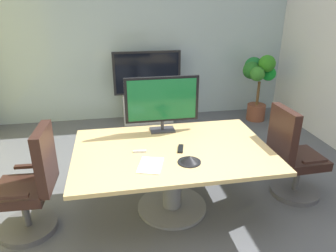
% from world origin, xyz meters
% --- Properties ---
extents(ground_plane, '(7.42, 7.42, 0.00)m').
position_xyz_m(ground_plane, '(0.00, 0.00, 0.00)').
color(ground_plane, '#515459').
extents(wall_back_glass_partition, '(5.57, 0.10, 2.76)m').
position_xyz_m(wall_back_glass_partition, '(0.00, 3.21, 1.38)').
color(wall_back_glass_partition, '#9EB2B7').
rests_on(wall_back_glass_partition, ground).
extents(conference_table, '(2.00, 1.32, 0.73)m').
position_xyz_m(conference_table, '(-0.01, 0.23, 0.56)').
color(conference_table, tan).
rests_on(conference_table, ground).
extents(office_chair_left, '(0.61, 0.58, 1.09)m').
position_xyz_m(office_chair_left, '(-1.40, 0.13, 0.46)').
color(office_chair_left, '#4C4C51').
rests_on(office_chair_left, ground).
extents(office_chair_right, '(0.60, 0.58, 1.09)m').
position_xyz_m(office_chair_right, '(1.38, 0.23, 0.46)').
color(office_chair_right, '#4C4C51').
rests_on(office_chair_right, ground).
extents(tv_monitor, '(0.84, 0.18, 0.64)m').
position_xyz_m(tv_monitor, '(-0.03, 0.72, 1.09)').
color(tv_monitor, '#333338').
rests_on(tv_monitor, conference_table).
extents(wall_display_unit, '(1.20, 0.36, 1.31)m').
position_xyz_m(wall_display_unit, '(0.04, 2.85, 0.44)').
color(wall_display_unit, '#B7BABC').
rests_on(wall_display_unit, ground).
extents(potted_plant, '(0.63, 0.58, 1.24)m').
position_xyz_m(potted_plant, '(2.05, 2.60, 0.81)').
color(potted_plant, brown).
rests_on(potted_plant, ground).
extents(conference_phone, '(0.22, 0.22, 0.07)m').
position_xyz_m(conference_phone, '(0.09, -0.08, 0.76)').
color(conference_phone, black).
rests_on(conference_phone, conference_table).
extents(remote_control, '(0.09, 0.18, 0.02)m').
position_xyz_m(remote_control, '(0.07, 0.20, 0.74)').
color(remote_control, black).
rests_on(remote_control, conference_table).
extents(whiteboard_marker, '(0.13, 0.03, 0.02)m').
position_xyz_m(whiteboard_marker, '(-0.35, 0.21, 0.74)').
color(whiteboard_marker, silver).
rests_on(whiteboard_marker, conference_table).
extents(paper_notepad, '(0.29, 0.35, 0.01)m').
position_xyz_m(paper_notepad, '(-0.27, -0.07, 0.74)').
color(paper_notepad, white).
rests_on(paper_notepad, conference_table).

